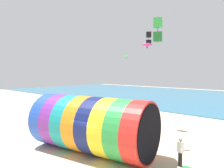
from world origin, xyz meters
name	(u,v)px	position (x,y,z in m)	size (l,w,h in m)	color
ground_plane	(93,157)	(0.00, 0.00, 0.00)	(120.00, 120.00, 0.00)	beige
giant_inflatable_tube	(92,125)	(-0.70, 0.58, 1.88)	(8.95, 5.30, 3.76)	blue
kite_handler	(180,152)	(4.66, 2.56, 0.85)	(0.41, 0.32, 1.66)	black
kite_green_box	(158,30)	(3.30, 2.20, 7.88)	(0.69, 0.69, 1.45)	green
kite_magenta_parafoil	(147,45)	(1.01, 4.53, 7.42)	(0.78, 0.72, 0.40)	#D1339E
kite_green_parafoil	(126,57)	(-8.64, 13.82, 7.50)	(0.85, 0.63, 0.43)	green
kite_black_box	(149,39)	(-1.80, 8.92, 8.64)	(0.67, 0.67, 1.37)	black
bystander_near_water	(156,114)	(-2.52, 11.55, 0.84)	(0.31, 0.41, 1.65)	black
bystander_mid_beach	(121,105)	(-9.49, 13.82, 0.86)	(0.42, 0.40, 1.69)	#726651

